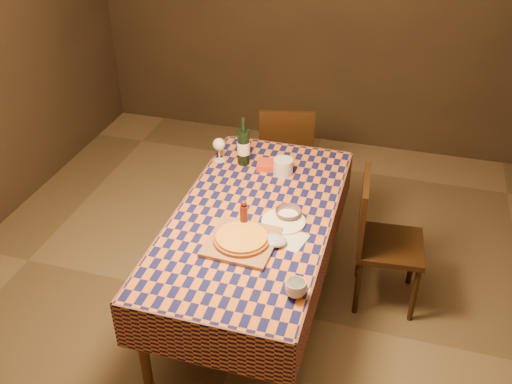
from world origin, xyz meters
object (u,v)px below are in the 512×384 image
cutting_board (242,242)px  wine_bottle (243,147)px  pizza (242,238)px  dining_table (254,225)px  chair_far (286,151)px  chair_right (378,235)px  bowl (288,213)px  white_plate (283,221)px

cutting_board → wine_bottle: size_ratio=1.09×
pizza → dining_table: bearing=92.6°
chair_far → chair_right: same height
dining_table → chair_far: (-0.09, 1.23, -0.17)m
pizza → chair_far: 1.55m
pizza → bowl: size_ratio=2.43×
dining_table → cutting_board: (0.01, -0.29, 0.09)m
dining_table → chair_far: 1.25m
wine_bottle → chair_far: (0.15, 0.67, -0.38)m
dining_table → chair_right: chair_right is taller
cutting_board → pizza: 0.03m
wine_bottle → white_plate: bearing=-54.2°
cutting_board → bowl: 0.37m
cutting_board → chair_right: bearing=40.6°
cutting_board → white_plate: (0.18, 0.26, -0.00)m
cutting_board → bowl: (0.19, 0.32, 0.01)m
bowl → white_plate: (-0.01, -0.06, -0.02)m
bowl → cutting_board: bearing=-120.5°
pizza → chair_right: bearing=40.6°
white_plate → chair_far: size_ratio=0.28×
white_plate → chair_right: 0.70m
bowl → chair_far: size_ratio=0.17×
dining_table → chair_far: chair_far is taller
dining_table → bowl: (0.20, 0.03, 0.10)m
dining_table → wine_bottle: 0.64m
chair_right → white_plate: bearing=-146.4°
chair_far → chair_right: 1.22m
bowl → chair_far: bearing=103.7°
bowl → wine_bottle: (-0.44, 0.53, 0.11)m
cutting_board → white_plate: bearing=55.3°
dining_table → white_plate: bearing=-8.9°
pizza → wine_bottle: size_ratio=1.09×
pizza → bowl: (0.19, 0.32, -0.01)m
white_plate → wine_bottle: bearing=125.8°
cutting_board → pizza: size_ratio=1.00×
white_plate → chair_far: (-0.28, 1.26, -0.25)m
bowl → white_plate: bowl is taller
cutting_board → chair_right: (0.73, 0.62, -0.26)m
chair_far → chair_right: size_ratio=1.00×
pizza → chair_far: bearing=93.8°
chair_far → chair_right: bearing=-47.4°
wine_bottle → chair_right: 1.07m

